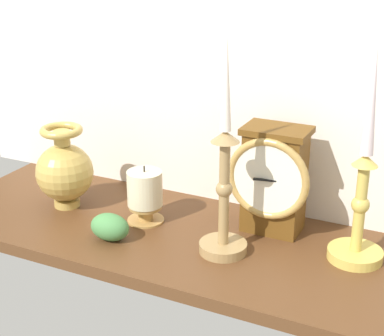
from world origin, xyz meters
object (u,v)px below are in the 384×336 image
at_px(mantel_clock, 273,179).
at_px(candlestick_tall_left, 224,189).
at_px(pillar_candle_front, 145,194).
at_px(candlestick_tall_center, 361,198).
at_px(brass_vase_bulbous, 64,170).

bearing_deg(mantel_clock, candlestick_tall_left, -113.45).
distance_m(mantel_clock, pillar_candle_front, 0.26).
distance_m(candlestick_tall_center, pillar_candle_front, 0.42).
height_order(candlestick_tall_left, pillar_candle_front, candlestick_tall_left).
relative_size(candlestick_tall_left, candlestick_tall_center, 1.03).
bearing_deg(brass_vase_bulbous, mantel_clock, 10.47).
relative_size(candlestick_tall_left, brass_vase_bulbous, 2.24).
bearing_deg(candlestick_tall_center, mantel_clock, 167.56).
height_order(candlestick_tall_center, brass_vase_bulbous, candlestick_tall_center).
relative_size(mantel_clock, candlestick_tall_center, 0.54).
distance_m(candlestick_tall_left, candlestick_tall_center, 0.24).
distance_m(mantel_clock, candlestick_tall_left, 0.13).
relative_size(candlestick_tall_left, pillar_candle_front, 3.31).
height_order(mantel_clock, brass_vase_bulbous, mantel_clock).
bearing_deg(pillar_candle_front, brass_vase_bulbous, -176.95).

